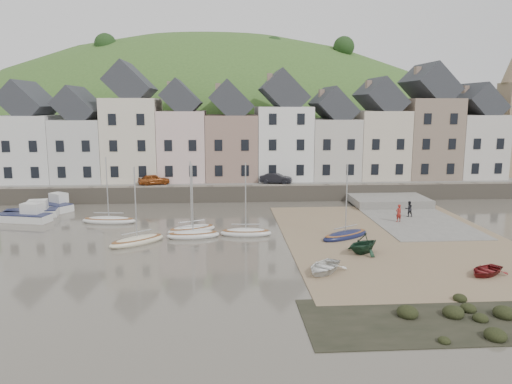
{
  "coord_description": "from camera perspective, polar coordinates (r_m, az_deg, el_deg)",
  "views": [
    {
      "loc": [
        -2.96,
        -38.12,
        10.84
      ],
      "look_at": [
        0.0,
        6.0,
        3.0
      ],
      "focal_mm": 34.91,
      "sensor_mm": 36.0,
      "label": 1
    }
  ],
  "objects": [
    {
      "name": "rowboat_red",
      "position": [
        35.39,
        24.83,
        -8.15
      ],
      "size": [
        3.47,
        3.24,
        0.59
      ],
      "primitive_type": "imported",
      "rotation": [
        0.0,
        0.0,
        -0.99
      ],
      "color": "maroon",
      "rests_on": "beach"
    },
    {
      "name": "townhouse_terrace",
      "position": [
        62.4,
        0.51,
        6.82
      ],
      "size": [
        61.05,
        8.0,
        13.93
      ],
      "color": "silver",
      "rests_on": "quay_land"
    },
    {
      "name": "rowboat_green",
      "position": [
        37.32,
        12.18,
        -5.77
      ],
      "size": [
        3.75,
        3.64,
        1.51
      ],
      "primitive_type": "imported",
      "rotation": [
        0.0,
        0.0,
        -0.99
      ],
      "color": "#153120",
      "rests_on": "beach"
    },
    {
      "name": "quay_street",
      "position": [
        59.43,
        -0.94,
        1.06
      ],
      "size": [
        70.0,
        7.0,
        0.1
      ],
      "primitive_type": "cube",
      "color": "slate",
      "rests_on": "quay_land"
    },
    {
      "name": "person_dark",
      "position": [
        50.15,
        17.11,
        -1.85
      ],
      "size": [
        0.78,
        0.63,
        1.52
      ],
      "primitive_type": "imported",
      "rotation": [
        0.0,
        0.0,
        3.21
      ],
      "color": "black",
      "rests_on": "slipway"
    },
    {
      "name": "rowboat_white",
      "position": [
        32.94,
        7.76,
        -8.51
      ],
      "size": [
        3.86,
        4.07,
        0.69
      ],
      "primitive_type": "imported",
      "rotation": [
        0.0,
        0.0,
        -0.62
      ],
      "color": "silver",
      "rests_on": "beach"
    },
    {
      "name": "shore_rocks",
      "position": [
        28.02,
        21.63,
        -13.19
      ],
      "size": [
        14.0,
        6.0,
        0.72
      ],
      "color": "black",
      "rests_on": "ground"
    },
    {
      "name": "ground",
      "position": [
        39.75,
        0.58,
        -5.78
      ],
      "size": [
        160.0,
        160.0,
        0.0
      ],
      "primitive_type": "plane",
      "color": "#484439",
      "rests_on": "ground"
    },
    {
      "name": "car_left",
      "position": [
        58.81,
        -11.62,
        1.41
      ],
      "size": [
        3.88,
        2.54,
        1.23
      ],
      "primitive_type": "imported",
      "rotation": [
        0.0,
        0.0,
        1.9
      ],
      "color": "#8B3E14",
      "rests_on": "quay_street"
    },
    {
      "name": "sailboat_2",
      "position": [
        40.33,
        -13.46,
        -5.44
      ],
      "size": [
        4.64,
        4.11,
        6.32
      ],
      "color": "beige",
      "rests_on": "ground"
    },
    {
      "name": "person_red",
      "position": [
        47.71,
        16.03,
        -2.33
      ],
      "size": [
        0.69,
        0.57,
        1.62
      ],
      "primitive_type": "imported",
      "rotation": [
        0.0,
        0.0,
        3.5
      ],
      "color": "maroon",
      "rests_on": "slipway"
    },
    {
      "name": "sailboat_4",
      "position": [
        41.73,
        -1.18,
        -4.63
      ],
      "size": [
        4.39,
        1.78,
        6.32
      ],
      "color": "silver",
      "rests_on": "ground"
    },
    {
      "name": "motorboat_2",
      "position": [
        55.74,
        -22.18,
        -1.3
      ],
      "size": [
        4.94,
        4.24,
        1.7
      ],
      "color": "silver",
      "rests_on": "ground"
    },
    {
      "name": "motorboat_1",
      "position": [
        51.24,
        -24.88,
        -2.44
      ],
      "size": [
        5.26,
        2.93,
        1.7
      ],
      "color": "silver",
      "rests_on": "ground"
    },
    {
      "name": "slipway",
      "position": [
        50.66,
        17.04,
        -2.68
      ],
      "size": [
        8.0,
        18.0,
        0.12
      ],
      "primitive_type": "cube",
      "color": "slate",
      "rests_on": "ground"
    },
    {
      "name": "hillside",
      "position": [
        102.29,
        -4.86,
        -6.35
      ],
      "size": [
        134.4,
        84.0,
        84.0
      ],
      "color": "#365723",
      "rests_on": "ground"
    },
    {
      "name": "seawall",
      "position": [
        56.09,
        -0.75,
        -0.15
      ],
      "size": [
        70.0,
        1.2,
        1.8
      ],
      "primitive_type": "cube",
      "color": "slate",
      "rests_on": "ground"
    },
    {
      "name": "sailboat_3",
      "position": [
        43.11,
        -7.38,
        -4.23
      ],
      "size": [
        4.54,
        3.17,
        6.32
      ],
      "color": "silver",
      "rests_on": "ground"
    },
    {
      "name": "car_right",
      "position": [
        58.6,
        2.29,
        1.59
      ],
      "size": [
        3.97,
        2.17,
        1.24
      ],
      "primitive_type": "imported",
      "rotation": [
        0.0,
        0.0,
        1.33
      ],
      "color": "black",
      "rests_on": "quay_street"
    },
    {
      "name": "sailboat_1",
      "position": [
        41.35,
        -7.21,
        -4.85
      ],
      "size": [
        4.47,
        2.0,
        6.32
      ],
      "color": "silver",
      "rests_on": "ground"
    },
    {
      "name": "beach",
      "position": [
        42.02,
        15.78,
        -5.25
      ],
      "size": [
        18.0,
        26.0,
        0.06
      ],
      "primitive_type": "cube",
      "color": "#7F684D",
      "rests_on": "ground"
    },
    {
      "name": "sailboat_0",
      "position": [
        47.99,
        -16.5,
        -3.1
      ],
      "size": [
        5.18,
        2.1,
        6.32
      ],
      "color": "silver",
      "rests_on": "ground"
    },
    {
      "name": "motorboat_0",
      "position": [
        52.99,
        -24.21,
        -2.0
      ],
      "size": [
        5.11,
        2.44,
        1.7
      ],
      "color": "silver",
      "rests_on": "ground"
    },
    {
      "name": "quay_land",
      "position": [
        70.91,
        -1.41,
        1.87
      ],
      "size": [
        90.0,
        30.0,
        1.5
      ],
      "primitive_type": "cube",
      "color": "#365723",
      "rests_on": "ground"
    },
    {
      "name": "sailboat_5",
      "position": [
        41.49,
        10.2,
        -4.88
      ],
      "size": [
        4.89,
        3.88,
        6.32
      ],
      "color": "#12173A",
      "rests_on": "ground"
    }
  ]
}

